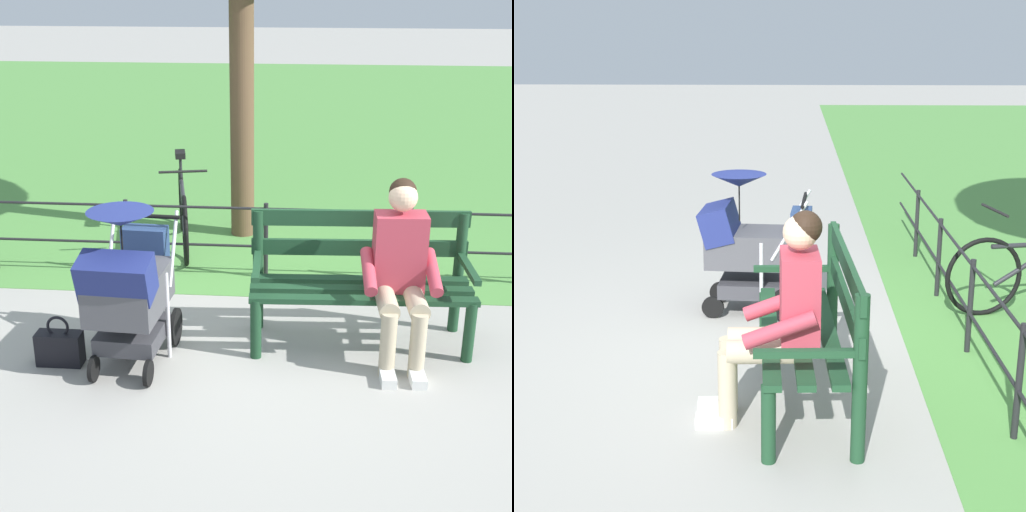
# 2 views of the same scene
# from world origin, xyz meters

# --- Properties ---
(ground_plane) EXTENTS (60.00, 60.00, 0.00)m
(ground_plane) POSITION_xyz_m (0.00, 0.00, 0.00)
(ground_plane) COLOR #9E9B93
(grass_lawn) EXTENTS (40.00, 16.00, 0.01)m
(grass_lawn) POSITION_xyz_m (0.00, -8.80, 0.00)
(grass_lawn) COLOR #518E42
(grass_lawn) RESTS_ON ground
(park_bench) EXTENTS (1.62, 0.67, 0.96)m
(park_bench) POSITION_xyz_m (-0.77, -0.12, 0.53)
(park_bench) COLOR #193D23
(park_bench) RESTS_ON ground
(person_on_bench) EXTENTS (0.55, 0.74, 1.28)m
(person_on_bench) POSITION_xyz_m (-1.03, 0.11, 0.68)
(person_on_bench) COLOR tan
(person_on_bench) RESTS_ON ground
(stroller) EXTENTS (0.55, 0.92, 1.15)m
(stroller) POSITION_xyz_m (0.82, 0.40, 0.59)
(stroller) COLOR black
(stroller) RESTS_ON ground
(handbag) EXTENTS (0.32, 0.14, 0.37)m
(handbag) POSITION_xyz_m (1.33, 0.45, 0.13)
(handbag) COLOR black
(handbag) RESTS_ON ground
(park_fence) EXTENTS (7.49, 0.04, 0.70)m
(park_fence) POSITION_xyz_m (-0.27, -1.23, 0.42)
(park_fence) COLOR black
(park_fence) RESTS_ON ground
(bicycle) EXTENTS (0.51, 1.63, 0.89)m
(bicycle) POSITION_xyz_m (0.88, -2.00, 0.36)
(bicycle) COLOR black
(bicycle) RESTS_ON ground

